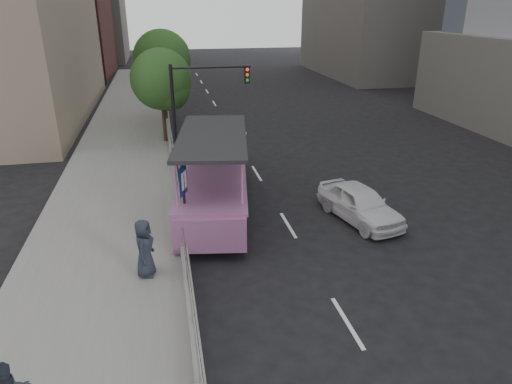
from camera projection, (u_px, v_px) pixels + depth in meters
The scene contains 11 objects.
ground at pixel (291, 285), 13.97m from camera, with size 160.00×160.00×0.00m, color black.
sidewalk at pixel (119, 180), 21.88m from camera, with size 5.50×80.00×0.30m, color gray.
kerb_wall at pixel (184, 250), 15.01m from camera, with size 0.24×30.00×0.36m, color #989893.
guardrail at pixel (183, 232), 14.76m from camera, with size 0.07×22.00×0.71m.
duck_boat at pixel (215, 174), 19.51m from camera, with size 4.01×10.38×3.36m.
car at pixel (360, 203), 17.97m from camera, with size 1.68×4.16×1.42m, color white.
pedestrian_far at pixel (144, 248), 13.65m from camera, with size 0.90×0.58×1.83m, color #252B37.
parking_sign at pixel (184, 199), 15.41m from camera, with size 0.29×0.64×3.05m.
traffic_signal at pixel (196, 97), 23.62m from camera, with size 4.20×0.32×5.20m.
street_tree_near at pixel (163, 82), 26.30m from camera, with size 3.52×3.52×5.72m.
street_tree_far at pixel (164, 61), 31.58m from camera, with size 3.97×3.97×6.45m.
Camera 1 is at (-3.46, -11.35, 7.99)m, focal length 32.00 mm.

